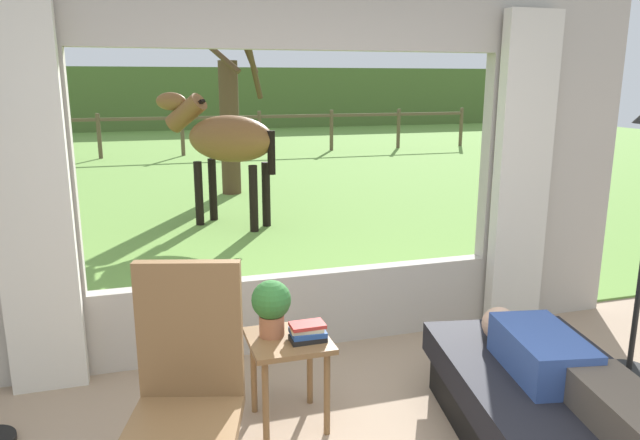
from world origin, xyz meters
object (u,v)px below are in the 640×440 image
horse (225,140)px  rocking_chair (188,391)px  potted_plant (271,304)px  reclining_person (567,371)px  side_table (289,354)px  book_stack (308,332)px  recliner_sofa (555,421)px  pasture_tree (231,122)px

horse → rocking_chair: bearing=-148.5°
rocking_chair → potted_plant: rocking_chair is taller
reclining_person → rocking_chair: size_ratio=1.28×
side_table → potted_plant: bearing=143.1°
book_stack → side_table: bearing=148.0°
book_stack → horse: 4.88m
potted_plant → book_stack: (0.17, -0.12, -0.13)m
recliner_sofa → pasture_tree: (-0.45, 7.73, 1.02)m
reclining_person → horse: 5.65m
rocking_chair → pasture_tree: bearing=95.5°
book_stack → reclining_person: bearing=-32.7°
reclining_person → rocking_chair: 1.82m
reclining_person → potted_plant: 1.55m
book_stack → pasture_tree: size_ratio=0.07×
rocking_chair → side_table: size_ratio=2.15×
reclining_person → potted_plant: (-1.29, 0.83, 0.18)m
reclining_person → side_table: size_ratio=2.76×
reclining_person → side_table: (-1.21, 0.77, -0.10)m
recliner_sofa → reclining_person: 0.31m
horse → pasture_tree: pasture_tree is taller
reclining_person → pasture_tree: (-0.45, 7.78, 0.71)m
reclining_person → potted_plant: size_ratio=4.48×
rocking_chair → book_stack: size_ratio=5.65×
recliner_sofa → book_stack: size_ratio=9.26×
recliner_sofa → rocking_chair: bearing=-177.6°
rocking_chair → book_stack: bearing=46.9°
rocking_chair → potted_plant: (0.50, 0.53, 0.16)m
recliner_sofa → book_stack: (-1.12, 0.67, 0.35)m
recliner_sofa → book_stack: book_stack is taller
potted_plant → rocking_chair: bearing=-133.6°
rocking_chair → side_table: (0.58, 0.47, -0.12)m
recliner_sofa → side_table: size_ratio=3.53×
pasture_tree → side_table: bearing=-96.2°
recliner_sofa → side_table: side_table is taller
recliner_sofa → reclining_person: (0.00, -0.05, 0.30)m
potted_plant → book_stack: size_ratio=1.61×
recliner_sofa → potted_plant: potted_plant is taller
recliner_sofa → reclining_person: bearing=-79.4°
recliner_sofa → rocking_chair: (-1.79, 0.26, 0.33)m
recliner_sofa → potted_plant: size_ratio=5.74×
recliner_sofa → rocking_chair: size_ratio=1.64×
reclining_person → recliner_sofa: bearing=100.6°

